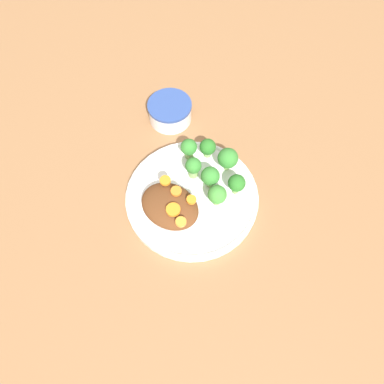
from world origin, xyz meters
name	(u,v)px	position (x,y,z in m)	size (l,w,h in m)	color
ground_plane	(192,199)	(0.00, 0.00, 0.00)	(4.00, 4.00, 0.00)	#8C603D
plate	(192,197)	(0.00, 0.00, 0.01)	(0.26, 0.26, 0.02)	white
dip_bowl	(170,111)	(-0.16, 0.14, 0.03)	(0.10, 0.10, 0.05)	silver
stew_mound	(170,206)	(-0.02, -0.05, 0.03)	(0.12, 0.09, 0.03)	#5B3319
broccoli_floret_0	(208,147)	(-0.03, 0.10, 0.04)	(0.03, 0.03, 0.05)	#7FA85B
broccoli_floret_1	(237,183)	(0.06, 0.06, 0.05)	(0.03, 0.03, 0.05)	#759E51
broccoli_floret_2	(210,176)	(0.01, 0.04, 0.05)	(0.04, 0.04, 0.05)	#7FA85B
broccoli_floret_3	(217,195)	(0.05, 0.02, 0.05)	(0.04, 0.04, 0.05)	#7FA85B
broccoli_floret_4	(189,148)	(-0.06, 0.07, 0.05)	(0.03, 0.03, 0.05)	#759E51
broccoli_floret_5	(228,158)	(0.02, 0.09, 0.05)	(0.04, 0.04, 0.06)	#759E51
broccoli_floret_6	(193,167)	(-0.03, 0.04, 0.05)	(0.03, 0.03, 0.05)	#7FA85B
carrot_slice_0	(165,181)	(-0.05, -0.02, 0.05)	(0.02, 0.02, 0.01)	orange
carrot_slice_1	(172,209)	(0.00, -0.06, 0.05)	(0.03, 0.03, 0.01)	orange
carrot_slice_2	(191,200)	(0.02, -0.02, 0.05)	(0.02, 0.02, 0.01)	orange
carrot_slice_3	(181,222)	(0.03, -0.07, 0.05)	(0.02, 0.02, 0.01)	orange
carrot_slice_4	(176,191)	(-0.02, -0.03, 0.05)	(0.02, 0.02, 0.01)	orange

